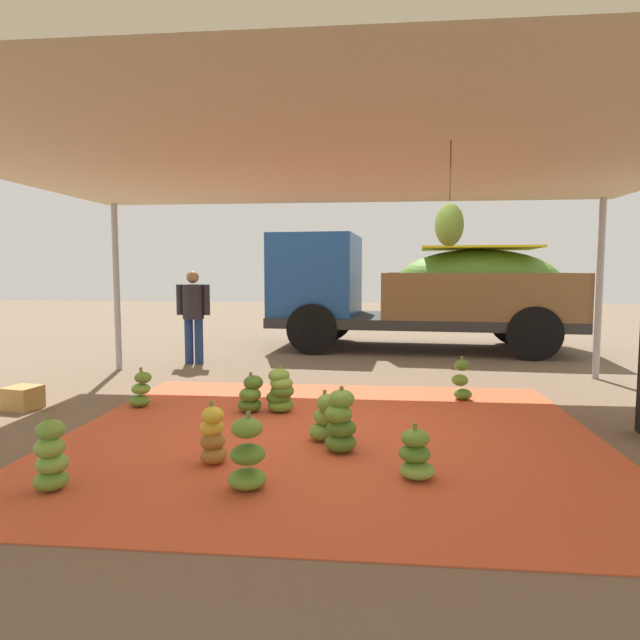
# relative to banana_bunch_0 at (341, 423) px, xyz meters

# --- Properties ---
(ground_plane) EXTENTS (40.00, 40.00, 0.00)m
(ground_plane) POSITION_rel_banana_bunch_0_xyz_m (-0.13, 3.51, -0.27)
(ground_plane) COLOR brown
(tarp_orange) EXTENTS (5.29, 4.77, 0.01)m
(tarp_orange) POSITION_rel_banana_bunch_0_xyz_m (-0.13, 0.51, -0.27)
(tarp_orange) COLOR #D1512D
(tarp_orange) RESTS_ON ground
(tent_canopy) EXTENTS (8.00, 7.00, 2.79)m
(tent_canopy) POSITION_rel_banana_bunch_0_xyz_m (-0.13, 0.42, 2.43)
(tent_canopy) COLOR #9EA0A5
(tent_canopy) RESTS_ON ground
(banana_bunch_0) EXTENTS (0.39, 0.39, 0.60)m
(banana_bunch_0) POSITION_rel_banana_bunch_0_xyz_m (0.00, 0.00, 0.00)
(banana_bunch_0) COLOR #477523
(banana_bunch_0) RESTS_ON tarp_orange
(banana_bunch_1) EXTENTS (0.37, 0.37, 0.44)m
(banana_bunch_1) POSITION_rel_banana_bunch_0_xyz_m (0.63, -0.58, -0.08)
(banana_bunch_1) COLOR #75A83D
(banana_bunch_1) RESTS_ON tarp_orange
(banana_bunch_2) EXTENTS (0.35, 0.33, 0.50)m
(banana_bunch_2) POSITION_rel_banana_bunch_0_xyz_m (-0.17, 0.30, -0.05)
(banana_bunch_2) COLOR #6B9E38
(banana_bunch_2) RESTS_ON tarp_orange
(banana_bunch_3) EXTENTS (0.29, 0.30, 0.58)m
(banana_bunch_3) POSITION_rel_banana_bunch_0_xyz_m (-2.09, -1.10, -0.01)
(banana_bunch_3) COLOR #60932D
(banana_bunch_3) RESTS_ON tarp_orange
(banana_bunch_4) EXTENTS (0.39, 0.40, 0.55)m
(banana_bunch_4) POSITION_rel_banana_bunch_0_xyz_m (-0.78, 1.31, -0.02)
(banana_bunch_4) COLOR #60932D
(banana_bunch_4) RESTS_ON tarp_orange
(banana_bunch_5) EXTENTS (0.30, 0.29, 0.48)m
(banana_bunch_5) POSITION_rel_banana_bunch_0_xyz_m (-2.50, 1.41, -0.07)
(banana_bunch_5) COLOR #518428
(banana_bunch_5) RESTS_ON tarp_orange
(banana_bunch_6) EXTENTS (0.32, 0.33, 0.54)m
(banana_bunch_6) POSITION_rel_banana_bunch_0_xyz_m (-1.06, -0.41, -0.03)
(banana_bunch_6) COLOR #996628
(banana_bunch_6) RESTS_ON tarp_orange
(banana_bunch_7) EXTENTS (0.39, 0.41, 0.47)m
(banana_bunch_7) POSITION_rel_banana_bunch_0_xyz_m (-1.12, 1.27, -0.06)
(banana_bunch_7) COLOR #477523
(banana_bunch_7) RESTS_ON tarp_orange
(banana_bunch_8) EXTENTS (0.38, 0.39, 0.59)m
(banana_bunch_8) POSITION_rel_banana_bunch_0_xyz_m (-0.64, -0.93, -0.01)
(banana_bunch_8) COLOR #60932D
(banana_bunch_8) RESTS_ON tarp_orange
(banana_bunch_9) EXTENTS (0.31, 0.30, 0.56)m
(banana_bunch_9) POSITION_rel_banana_bunch_0_xyz_m (1.40, 2.15, -0.03)
(banana_bunch_9) COLOR #518428
(banana_bunch_9) RESTS_ON tarp_orange
(cargo_truck_main) EXTENTS (6.28, 2.97, 2.40)m
(cargo_truck_main) POSITION_rel_banana_bunch_0_xyz_m (1.14, 6.81, 1.01)
(cargo_truck_main) COLOR #2D2D2D
(cargo_truck_main) RESTS_ON ground
(worker_0) EXTENTS (0.60, 0.37, 1.64)m
(worker_0) POSITION_rel_banana_bunch_0_xyz_m (-2.88, 4.50, 0.69)
(worker_0) COLOR navy
(worker_0) RESTS_ON ground
(crate_0) EXTENTS (0.41, 0.40, 0.27)m
(crate_0) POSITION_rel_banana_bunch_0_xyz_m (-3.87, 1.20, -0.14)
(crate_0) COLOR #B78947
(crate_0) RESTS_ON ground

